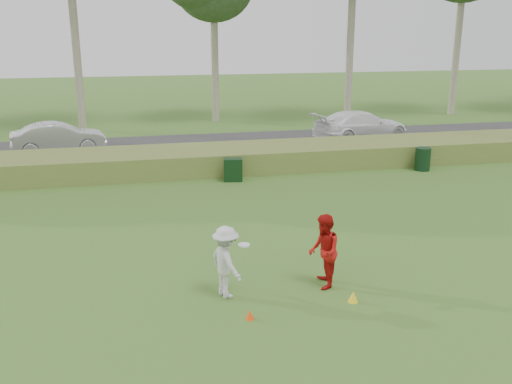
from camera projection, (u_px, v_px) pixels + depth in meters
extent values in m
plane|color=#366220|center=(295.00, 297.00, 12.65)|extent=(120.00, 120.00, 0.00)
cube|color=#596E2C|center=(214.00, 159.00, 23.77)|extent=(80.00, 3.00, 0.90)
cube|color=#2D2D2D|center=(199.00, 145.00, 28.57)|extent=(80.00, 6.00, 0.06)
cylinder|color=gray|center=(214.00, 27.00, 34.41)|extent=(0.44, 0.44, 11.50)
cylinder|color=gray|center=(352.00, 5.00, 33.86)|extent=(0.44, 0.44, 14.00)
cylinder|color=gray|center=(461.00, 10.00, 36.83)|extent=(0.44, 0.44, 13.50)
imported|color=silver|center=(226.00, 262.00, 12.51)|extent=(0.93, 1.20, 1.63)
cylinder|color=white|center=(244.00, 245.00, 12.49)|extent=(0.27, 0.27, 0.03)
imported|color=#AE110E|center=(324.00, 251.00, 12.96)|extent=(0.82, 0.96, 1.73)
cone|color=#FF460D|center=(250.00, 315.00, 11.69)|extent=(0.18, 0.18, 0.20)
cone|color=yellow|center=(353.00, 297.00, 12.42)|extent=(0.22, 0.22, 0.25)
cube|color=black|center=(233.00, 170.00, 22.04)|extent=(0.76, 0.54, 0.89)
cylinder|color=black|center=(423.00, 159.00, 23.67)|extent=(0.82, 0.82, 0.95)
imported|color=silver|center=(59.00, 138.00, 26.68)|extent=(4.44, 2.14, 1.40)
imported|color=white|center=(361.00, 126.00, 29.62)|extent=(5.53, 3.21, 1.51)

